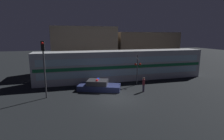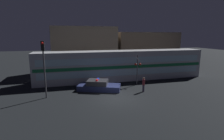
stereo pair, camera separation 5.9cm
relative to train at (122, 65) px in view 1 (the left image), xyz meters
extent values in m
plane|color=black|center=(-2.97, -7.06, -1.98)|extent=(120.00, 120.00, 0.00)
cube|color=#B7BABF|center=(0.00, 0.01, 0.00)|extent=(22.84, 2.86, 3.97)
cube|color=#19723F|center=(0.00, -1.44, 0.00)|extent=(22.39, 0.03, 0.40)
cube|color=silver|center=(0.00, -1.44, -0.71)|extent=(21.70, 0.02, 0.79)
cube|color=silver|center=(0.00, -1.44, 0.87)|extent=(21.70, 0.02, 0.79)
cube|color=navy|center=(-3.99, -3.98, -1.68)|extent=(5.00, 3.45, 0.60)
cube|color=#333338|center=(-4.16, -3.92, -1.12)|extent=(2.68, 2.35, 0.53)
cube|color=red|center=(-4.26, -4.18, -0.79)|extent=(0.39, 0.60, 0.12)
cube|color=blue|center=(-4.06, -3.65, -0.79)|extent=(0.39, 0.60, 0.12)
cylinder|color=#3F384C|center=(0.49, -5.83, -1.61)|extent=(0.23, 0.23, 0.75)
cylinder|color=maroon|center=(0.49, -5.83, -0.91)|extent=(0.27, 0.27, 0.63)
sphere|color=#8C664C|center=(0.49, -5.83, -0.50)|extent=(0.20, 0.20, 0.20)
cylinder|color=#4C4C51|center=(0.88, -3.10, -0.14)|extent=(0.12, 0.12, 3.69)
sphere|color=red|center=(0.59, -3.24, 0.60)|extent=(0.27, 0.27, 0.27)
sphere|color=red|center=(1.17, -3.24, 0.60)|extent=(0.27, 0.27, 0.27)
cube|color=white|center=(0.88, -3.18, 1.26)|extent=(0.58, 0.03, 0.58)
cylinder|color=#4C4C51|center=(-9.45, -5.13, 0.31)|extent=(0.14, 0.14, 4.58)
cube|color=black|center=(-9.45, -5.13, 3.05)|extent=(0.30, 0.30, 0.90)
sphere|color=red|center=(-9.45, -5.32, 3.30)|extent=(0.23, 0.23, 0.23)
cube|color=#726656|center=(-4.41, 6.70, 1.70)|extent=(10.15, 4.81, 7.36)
cube|color=brown|center=(6.93, 7.31, 1.28)|extent=(11.21, 4.81, 6.53)
camera|label=1|loc=(-7.45, -22.41, 3.98)|focal=28.00mm
camera|label=2|loc=(-7.39, -22.43, 3.98)|focal=28.00mm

